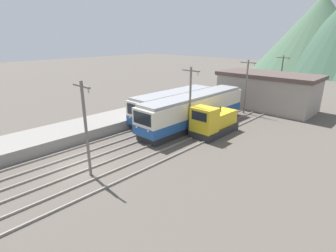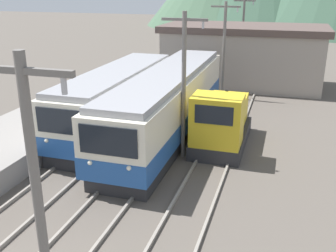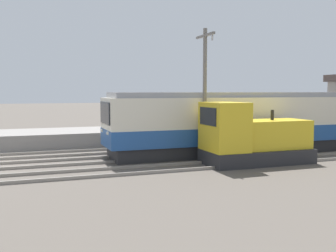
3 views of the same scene
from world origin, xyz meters
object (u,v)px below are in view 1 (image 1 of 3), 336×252
object	(u,v)px
catenary_mast_near	(86,126)
catenary_mast_mid	(190,99)
catenary_mast_far	(246,85)
commuter_train_center	(194,111)
catenary_mast_distant	(281,76)
shunting_locomotive	(213,122)
commuter_train_left	(174,107)

from	to	relation	value
catenary_mast_near	catenary_mast_mid	size ratio (longest dim) A/B	1.00
catenary_mast_near	catenary_mast_far	world-z (taller)	same
commuter_train_center	catenary_mast_distant	size ratio (longest dim) A/B	2.24
commuter_train_center	catenary_mast_far	distance (m)	8.68
shunting_locomotive	catenary_mast_mid	xyz separation A→B (m)	(-1.49, -1.84, 2.42)
commuter_train_left	catenary_mast_distant	world-z (taller)	catenary_mast_distant
shunting_locomotive	catenary_mast_far	xyz separation A→B (m)	(-1.49, 9.08, 2.42)
catenary_mast_far	commuter_train_center	bearing A→B (deg)	-100.29
shunting_locomotive	catenary_mast_distant	world-z (taller)	catenary_mast_distant
commuter_train_left	catenary_mast_mid	bearing A→B (deg)	-28.93
shunting_locomotive	catenary_mast_near	bearing A→B (deg)	-96.67
commuter_train_center	shunting_locomotive	size ratio (longest dim) A/B	2.78
shunting_locomotive	catenary_mast_mid	world-z (taller)	catenary_mast_mid
commuter_train_center	catenary_mast_far	size ratio (longest dim) A/B	2.24
catenary_mast_near	catenary_mast_distant	world-z (taller)	same
catenary_mast_mid	commuter_train_center	bearing A→B (deg)	120.04
catenary_mast_far	catenary_mast_distant	bearing A→B (deg)	90.00
commuter_train_center	catenary_mast_distant	distance (m)	19.38
catenary_mast_far	commuter_train_left	bearing A→B (deg)	-116.79
commuter_train_center	shunting_locomotive	xyz separation A→B (m)	(3.00, -0.77, -0.41)
commuter_train_center	shunting_locomotive	bearing A→B (deg)	-14.40
commuter_train_left	catenary_mast_far	xyz separation A→B (m)	(4.31, 8.53, 2.03)
shunting_locomotive	commuter_train_center	bearing A→B (deg)	165.60
catenary_mast_near	shunting_locomotive	bearing A→B (deg)	83.33
catenary_mast_mid	catenary_mast_distant	bearing A→B (deg)	90.00
commuter_train_left	catenary_mast_far	size ratio (longest dim) A/B	1.73
shunting_locomotive	catenary_mast_far	bearing A→B (deg)	99.33
shunting_locomotive	catenary_mast_mid	distance (m)	3.39
commuter_train_center	shunting_locomotive	world-z (taller)	commuter_train_center
commuter_train_center	commuter_train_left	bearing A→B (deg)	-175.37
shunting_locomotive	catenary_mast_mid	size ratio (longest dim) A/B	0.81
catenary_mast_mid	catenary_mast_far	bearing A→B (deg)	90.00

